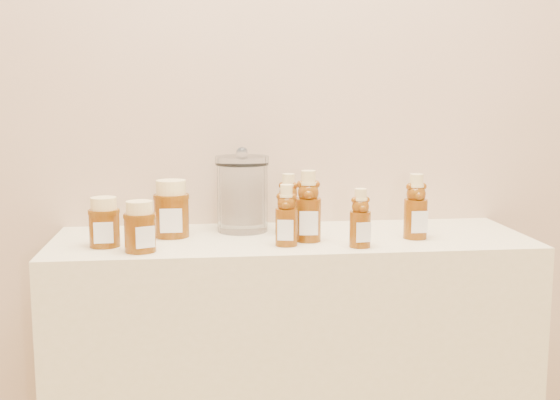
{
  "coord_description": "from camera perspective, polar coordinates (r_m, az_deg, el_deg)",
  "views": [
    {
      "loc": [
        -0.23,
        -0.18,
        1.27
      ],
      "look_at": [
        -0.03,
        1.52,
        1.0
      ],
      "focal_mm": 45.0,
      "sensor_mm": 36.0,
      "label": 1
    }
  ],
  "objects": [
    {
      "name": "wall_back",
      "position": [
        1.94,
        0.19,
        11.32
      ],
      "size": [
        3.5,
        0.02,
        2.7
      ],
      "primitive_type": "cube",
      "color": "tan",
      "rests_on": "ground"
    },
    {
      "name": "honey_jar_front",
      "position": [
        1.64,
        -11.32,
        -2.12
      ],
      "size": [
        0.1,
        0.1,
        0.12
      ],
      "primitive_type": null,
      "rotation": [
        0.0,
        0.0,
        0.4
      ],
      "color": "#5F2C07",
      "rests_on": "display_table"
    },
    {
      "name": "bear_bottle_back_left",
      "position": [
        1.8,
        0.68,
        -0.03
      ],
      "size": [
        0.08,
        0.08,
        0.18
      ],
      "primitive_type": null,
      "rotation": [
        0.0,
        0.0,
        -0.43
      ],
      "color": "#5F2C07",
      "rests_on": "display_table"
    },
    {
      "name": "bear_bottle_front_right",
      "position": [
        1.66,
        6.54,
        -1.15
      ],
      "size": [
        0.06,
        0.06,
        0.16
      ],
      "primitive_type": null,
      "rotation": [
        0.0,
        0.0,
        0.11
      ],
      "color": "#5F2C07",
      "rests_on": "display_table"
    },
    {
      "name": "honey_jar_back",
      "position": [
        1.79,
        -8.81,
        -0.69
      ],
      "size": [
        0.09,
        0.09,
        0.14
      ],
      "primitive_type": null,
      "rotation": [
        0.0,
        0.0,
        0.0
      ],
      "color": "#5F2C07",
      "rests_on": "display_table"
    },
    {
      "name": "honey_jar_left",
      "position": [
        1.71,
        -14.09,
        -1.74
      ],
      "size": [
        0.08,
        0.08,
        0.12
      ],
      "primitive_type": null,
      "rotation": [
        0.0,
        0.0,
        0.06
      ],
      "color": "#5F2C07",
      "rests_on": "display_table"
    },
    {
      "name": "bear_bottle_front_left",
      "position": [
        1.67,
        0.52,
        -0.92
      ],
      "size": [
        0.07,
        0.07,
        0.17
      ],
      "primitive_type": null,
      "rotation": [
        0.0,
        0.0,
        -0.2
      ],
      "color": "#5F2C07",
      "rests_on": "display_table"
    },
    {
      "name": "glass_canister",
      "position": [
        1.84,
        -3.09,
        0.77
      ],
      "size": [
        0.18,
        0.18,
        0.22
      ],
      "primitive_type": null,
      "rotation": [
        0.0,
        0.0,
        -0.38
      ],
      "color": "white",
      "rests_on": "display_table"
    },
    {
      "name": "bear_bottle_back_right",
      "position": [
        1.78,
        10.99,
        -0.18
      ],
      "size": [
        0.07,
        0.07,
        0.18
      ],
      "primitive_type": null,
      "rotation": [
        0.0,
        0.0,
        0.05
      ],
      "color": "#5F2C07",
      "rests_on": "display_table"
    },
    {
      "name": "bear_bottle_back_mid",
      "position": [
        1.72,
        2.31,
        -0.12
      ],
      "size": [
        0.07,
        0.07,
        0.2
      ],
      "primitive_type": null,
      "rotation": [
        0.0,
        0.0,
        -0.11
      ],
      "color": "#5F2C07",
      "rests_on": "display_table"
    }
  ]
}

